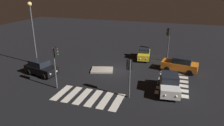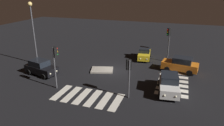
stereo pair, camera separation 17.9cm
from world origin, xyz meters
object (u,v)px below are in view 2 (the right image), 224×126
traffic_light_south (55,58)px  street_lamp (32,23)px  car_white (169,84)px  traffic_light_east (129,69)px  car_orange (180,64)px  car_black (41,68)px  car_yellow (144,54)px  traffic_light_north (169,37)px  traffic_island (102,70)px

traffic_light_south → street_lamp: (-6.58, 5.25, 2.21)m
car_white → street_lamp: street_lamp is taller
traffic_light_east → car_orange: bearing=-60.2°
car_black → car_orange: bearing=34.6°
car_yellow → car_white: bearing=17.2°
car_orange → traffic_light_north: 4.55m
car_yellow → car_black: car_black is taller
car_orange → traffic_light_north: traffic_light_north is taller
car_white → car_black: car_white is taller
traffic_light_south → car_white: bearing=-45.0°
car_orange → street_lamp: size_ratio=0.55×
car_orange → traffic_light_north: size_ratio=0.95×
car_white → traffic_light_east: bearing=-65.4°
car_yellow → street_lamp: bearing=-70.0°
traffic_island → traffic_light_north: 10.11m
car_white → traffic_light_south: 11.51m
traffic_light_south → traffic_light_east: bearing=-55.0°
traffic_light_east → traffic_light_south: bearing=62.0°
traffic_island → traffic_light_north: traffic_light_north is taller
traffic_light_north → car_black: bearing=-7.7°
traffic_light_north → car_white: bearing=53.6°
traffic_island → car_orange: 9.67m
car_orange → traffic_light_east: 9.54m
traffic_island → traffic_light_east: traffic_light_east is taller
car_yellow → traffic_light_east: size_ratio=1.06×
car_black → traffic_light_east: (11.16, -1.87, 1.96)m
traffic_light_north → car_yellow: bearing=-44.4°
car_white → traffic_light_east: size_ratio=1.17×
traffic_light_north → traffic_light_east: traffic_light_north is taller
car_yellow → traffic_light_north: traffic_light_north is taller
car_orange → street_lamp: 19.28m
traffic_light_south → traffic_light_north: (9.92, 11.91, 0.25)m
car_yellow → car_black: 14.29m
car_orange → traffic_light_south: traffic_light_south is taller
car_orange → traffic_light_north: bearing=-51.1°
street_lamp → traffic_light_east: bearing=-18.8°
car_yellow → traffic_island: bearing=-40.6°
traffic_island → traffic_light_east: 7.64m
car_white → car_black: 14.72m
traffic_light_south → car_black: bearing=89.1°
car_orange → traffic_light_east: size_ratio=1.19×
car_yellow → car_orange: (5.06, -3.29, 0.10)m
car_white → car_black: bearing=-96.0°
car_yellow → car_orange: bearing=50.0°
traffic_light_north → street_lamp: bearing=-20.6°
traffic_island → car_black: (-6.41, -3.46, 0.78)m
car_white → street_lamp: bearing=-105.6°
street_lamp → car_orange: bearing=10.7°
traffic_island → traffic_light_south: (-2.63, -5.82, 3.21)m
traffic_island → car_white: car_white is taller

